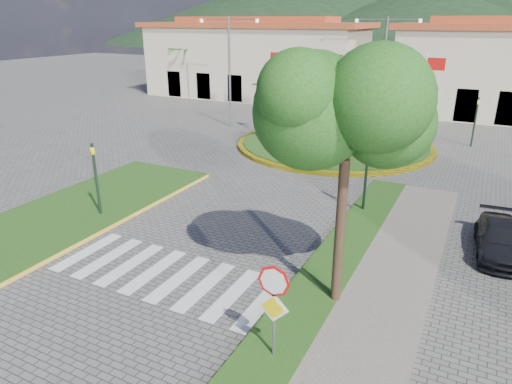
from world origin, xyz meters
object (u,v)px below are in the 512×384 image
at_px(roundabout_island, 334,144).
at_px(car_dark_a, 369,102).
at_px(white_van, 298,97).
at_px(deciduous_tree, 347,130).
at_px(car_side_right, 501,239).
at_px(stop_sign, 274,298).

distance_m(roundabout_island, car_dark_a, 14.95).
relative_size(roundabout_island, white_van, 2.70).
bearing_deg(white_van, roundabout_island, -155.27).
bearing_deg(deciduous_tree, car_dark_a, 102.31).
relative_size(roundabout_island, car_dark_a, 4.06).
relative_size(deciduous_tree, car_side_right, 1.76).
height_order(deciduous_tree, white_van, deciduous_tree).
height_order(stop_sign, deciduous_tree, deciduous_tree).
relative_size(white_van, car_dark_a, 1.50).
height_order(stop_sign, white_van, stop_sign).
xyz_separation_m(roundabout_island, stop_sign, (4.90, -20.04, 1.62)).
xyz_separation_m(white_van, car_side_right, (17.99, -25.47, -0.09)).
bearing_deg(deciduous_tree, stop_sign, -101.18).
relative_size(deciduous_tree, white_van, 1.45).
bearing_deg(roundabout_island, stop_sign, -76.27).
distance_m(deciduous_tree, car_side_right, 8.38).
bearing_deg(deciduous_tree, car_side_right, 52.58).
xyz_separation_m(roundabout_island, deciduous_tree, (5.50, -17.00, 5.00)).
xyz_separation_m(white_van, car_dark_a, (6.79, 0.85, -0.12)).
bearing_deg(car_side_right, deciduous_tree, -132.40).
bearing_deg(stop_sign, car_dark_a, 100.32).
bearing_deg(car_side_right, white_van, 120.25).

